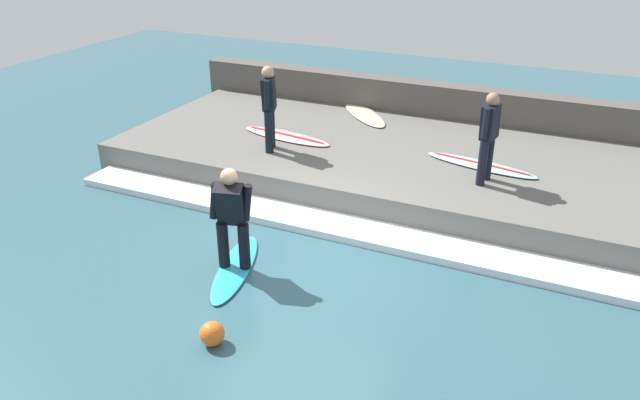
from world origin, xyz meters
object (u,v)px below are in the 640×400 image
Objects in this scene: surfboard_waiting_near at (286,136)px; marker_buoy at (212,334)px; surfer_waiting_near at (269,104)px; surfboard_waiting_far at (481,165)px; surfer_waiting_far at (489,133)px; surfboard_riding at (235,268)px; surfer_riding at (231,214)px; surfboard_spare at (364,114)px.

marker_buoy is at bearing -161.30° from surfboard_waiting_near.
surfer_waiting_near is 0.76× the size of surfboard_waiting_far.
surfer_waiting_near is 1.04× the size of surfer_waiting_far.
surfboard_waiting_near and surfboard_waiting_far have the same top height.
surfboard_riding is at bearing 147.27° from surfboard_waiting_far.
surfer_riding is 0.95× the size of surfer_waiting_near.
surfboard_waiting_near is (0.73, 0.04, -0.88)m from surfer_waiting_near.
surfer_waiting_near is at bearing 92.58° from surfer_waiting_far.
surfer_waiting_far is at bearing -39.13° from surfer_riding.
surfboard_waiting_near is at bearing 82.40° from surfer_waiting_far.
surfboard_riding is 3.79m from surfer_waiting_near.
surfboard_riding is 1.70m from marker_buoy.
surfer_waiting_far is (3.48, -2.84, 0.49)m from surfer_riding.
surfer_waiting_far is at bearing -87.42° from surfer_waiting_near.
surfboard_waiting_near is 5.92m from marker_buoy.
surfboard_riding is 1.09× the size of surfboard_spare.
surfer_waiting_near is at bearing 20.08° from surfer_riding.
surfboard_riding is 4.95m from surfboard_waiting_far.
surfer_riding reaches higher than surfboard_spare.
surfer_waiting_far is at bearing -165.43° from surfboard_waiting_far.
surfer_waiting_far reaches higher than surfboard_riding.
surfer_waiting_near reaches higher than marker_buoy.
surfer_riding is 3.56m from surfer_waiting_near.
surfboard_waiting_far is at bearing -122.41° from surfboard_spare.
marker_buoy is at bearing 160.58° from surfboard_waiting_far.
surfboard_waiting_near reaches higher than marker_buoy.
surfer_waiting_far is at bearing -39.13° from surfboard_riding.
surfboard_waiting_far is at bearing -77.73° from surfer_waiting_near.
surfer_waiting_near is at bearing 20.08° from surfboard_riding.
surfboard_riding is 1.27× the size of surfer_riding.
surfer_riding reaches higher than surfboard_waiting_near.
surfer_riding is at bearing -176.99° from surfboard_spare.
surfer_waiting_near reaches higher than surfer_waiting_far.
surfboard_spare is (2.55, 3.15, -0.85)m from surfer_waiting_far.
surfer_waiting_far is 0.87× the size of surfboard_spare.
surfer_waiting_near is (3.30, 1.21, 0.52)m from surfer_riding.
surfer_waiting_far is 0.73× the size of surfboard_waiting_far.
marker_buoy is (-5.05, 2.18, -1.25)m from surfer_waiting_far.
surfboard_waiting_near is 4.20m from surfer_waiting_far.
surfboard_waiting_near is at bearing 2.83° from surfer_waiting_near.
surfboard_spare is (1.89, 2.98, -0.00)m from surfboard_waiting_far.
surfboard_waiting_far is at bearing -88.31° from surfboard_waiting_near.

